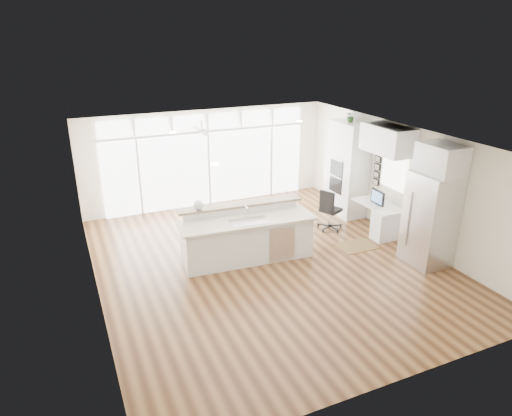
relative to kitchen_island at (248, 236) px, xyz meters
name	(u,v)px	position (x,y,z in m)	size (l,w,h in m)	color
floor	(268,263)	(0.35, -0.30, -0.59)	(7.00, 8.00, 0.02)	#452915
ceiling	(269,140)	(0.35, -0.30, 2.12)	(7.00, 8.00, 0.02)	white
wall_back	(208,158)	(0.35, 3.70, 0.77)	(7.00, 0.04, 2.70)	white
wall_front	(399,303)	(0.35, -4.30, 0.77)	(7.00, 0.04, 2.70)	white
wall_left	(90,233)	(-3.15, -0.30, 0.77)	(0.04, 8.00, 2.70)	white
wall_right	(403,183)	(3.85, -0.30, 0.77)	(0.04, 8.00, 2.70)	white
glass_wall	(209,169)	(0.35, 3.64, 0.47)	(5.80, 0.06, 2.08)	silver
transom_row	(207,122)	(0.35, 3.64, 1.80)	(5.90, 0.06, 0.40)	silver
desk_window	(394,171)	(3.81, 0.00, 0.97)	(0.04, 0.85, 0.85)	silver
ceiling_fan	(202,127)	(-0.15, 2.50, 1.90)	(1.16, 1.16, 0.32)	silver
recessed_lights	(265,139)	(0.35, -0.10, 2.10)	(3.40, 3.00, 0.02)	white
oven_cabinet	(347,169)	(3.52, 1.50, 0.67)	(0.64, 1.20, 2.50)	white
desk_nook	(378,219)	(3.48, 0.00, -0.20)	(0.72, 1.30, 0.76)	white
upper_cabinets	(388,139)	(3.52, 0.00, 1.77)	(0.64, 1.30, 0.64)	white
refrigerator	(430,219)	(3.46, -1.65, 0.42)	(0.76, 0.90, 2.00)	silver
fridge_cabinet	(441,159)	(3.52, -1.65, 1.72)	(0.64, 0.90, 0.60)	white
framed_photos	(377,171)	(3.81, 0.62, 0.82)	(0.06, 0.22, 0.80)	black
kitchen_island	(248,236)	(0.00, 0.00, 0.00)	(2.91, 1.10, 1.16)	white
rug	(356,246)	(2.57, -0.43, -0.57)	(0.87, 0.63, 0.01)	#3E2A13
office_chair	(331,210)	(2.55, 0.69, -0.06)	(0.54, 0.50, 1.04)	black
fishbowl	(199,205)	(-0.92, 0.47, 0.69)	(0.22, 0.22, 0.22)	silver
monitor	(378,197)	(3.40, 0.00, 0.38)	(0.08, 0.47, 0.39)	black
keyboard	(371,205)	(3.23, 0.00, 0.19)	(0.13, 0.35, 0.02)	silver
potted_plant	(351,117)	(3.52, 1.50, 2.04)	(0.27, 0.30, 0.23)	#2A5123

